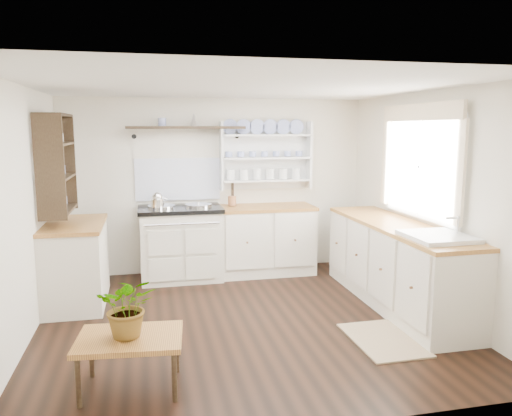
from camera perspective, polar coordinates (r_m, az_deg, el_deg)
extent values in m
cube|color=black|center=(5.15, -1.33, -12.69)|extent=(4.00, 3.80, 0.01)
cube|color=silver|center=(6.70, -4.51, 2.55)|extent=(4.00, 0.02, 2.30)
cube|color=silver|center=(5.58, 19.23, 0.75)|extent=(0.02, 3.80, 2.30)
cube|color=silver|center=(4.88, -25.12, -0.74)|extent=(0.02, 3.80, 2.30)
cube|color=white|center=(4.80, -1.43, 13.75)|extent=(4.00, 3.80, 0.01)
cube|color=white|center=(5.65, 18.27, 4.47)|extent=(0.04, 1.40, 1.00)
cube|color=white|center=(5.64, 18.09, 4.47)|extent=(0.02, 1.50, 1.10)
cube|color=#F6E1C5|center=(5.61, 18.21, 10.38)|extent=(0.04, 1.55, 0.18)
cube|color=beige|center=(6.45, -8.57, -4.19)|extent=(1.00, 0.65, 0.88)
cube|color=black|center=(6.36, -8.67, -0.10)|extent=(1.04, 0.69, 0.05)
cylinder|color=silver|center=(6.34, -10.75, 0.18)|extent=(0.34, 0.34, 0.03)
cylinder|color=silver|center=(6.37, -6.61, 0.32)|extent=(0.34, 0.34, 0.03)
cylinder|color=silver|center=(6.02, -8.40, -1.82)|extent=(0.90, 0.02, 0.02)
cube|color=beige|center=(6.64, 1.08, -3.71)|extent=(1.25, 0.60, 0.88)
cube|color=brown|center=(6.55, 1.09, 0.05)|extent=(1.27, 0.63, 0.04)
cube|color=beige|center=(5.65, 15.71, -6.32)|extent=(0.60, 2.40, 0.88)
cube|color=brown|center=(5.56, 15.91, -1.94)|extent=(0.62, 2.43, 0.04)
cube|color=white|center=(4.94, 19.98, -4.45)|extent=(0.55, 0.60, 0.28)
cylinder|color=silver|center=(5.01, 22.04, -2.04)|extent=(0.02, 0.02, 0.22)
cube|color=beige|center=(5.84, -19.85, -6.05)|extent=(0.60, 1.10, 0.88)
cube|color=brown|center=(5.74, -20.09, -1.81)|extent=(0.62, 1.13, 0.04)
cube|color=white|center=(6.77, 0.96, 6.04)|extent=(1.20, 0.03, 0.90)
cube|color=white|center=(6.68, 1.14, 6.00)|extent=(1.20, 0.22, 0.02)
cylinder|color=navy|center=(6.68, 1.13, 8.32)|extent=(0.20, 0.02, 0.20)
cube|color=black|center=(6.48, -7.98, 9.09)|extent=(1.50, 0.24, 0.04)
cone|color=black|center=(6.53, -13.75, 7.96)|extent=(0.06, 0.20, 0.06)
cone|color=black|center=(6.64, -2.35, 8.22)|extent=(0.06, 0.20, 0.06)
cube|color=black|center=(5.68, -21.86, 4.81)|extent=(0.28, 0.80, 1.05)
cylinder|color=brown|center=(6.53, -2.76, 0.81)|extent=(0.11, 0.11, 0.12)
cube|color=brown|center=(3.88, -14.23, -14.29)|extent=(0.80, 0.61, 0.04)
cylinder|color=black|center=(3.83, -19.65, -18.28)|extent=(0.04, 0.04, 0.37)
cylinder|color=black|center=(4.21, -18.31, -15.58)|extent=(0.04, 0.04, 0.37)
cylinder|color=black|center=(3.74, -9.30, -18.52)|extent=(0.04, 0.04, 0.37)
cylinder|color=black|center=(4.13, -9.05, -15.71)|extent=(0.04, 0.04, 0.37)
imported|color=#3F7233|center=(3.79, -14.38, -10.83)|extent=(0.44, 0.39, 0.46)
cube|color=#946C56|center=(4.83, 14.31, -14.39)|extent=(0.56, 0.86, 0.02)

